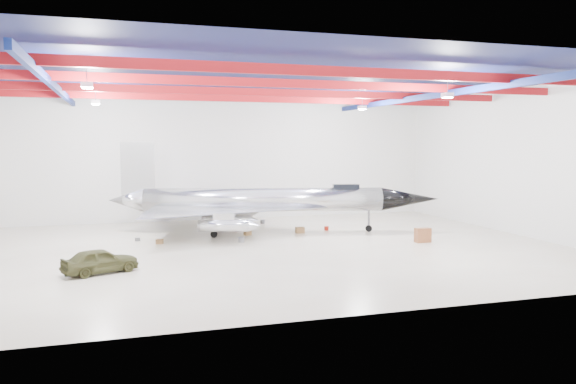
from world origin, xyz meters
name	(u,v)px	position (x,y,z in m)	size (l,w,h in m)	color
floor	(258,249)	(0.00, 0.00, 0.00)	(40.00, 40.00, 0.00)	#BCAC96
wall_back	(218,158)	(0.00, 15.00, 5.50)	(40.00, 40.00, 0.00)	silver
wall_right	(518,162)	(20.00, 0.00, 5.50)	(30.00, 30.00, 0.00)	silver
ceiling	(258,78)	(0.00, 0.00, 11.00)	(40.00, 40.00, 0.00)	#0A0F38
ceiling_structure	(258,89)	(0.00, 0.00, 10.32)	(39.50, 29.50, 1.08)	maroon
jet_aircraft	(263,203)	(1.97, 6.45, 2.28)	(25.09, 17.71, 6.95)	silver
jeep	(100,261)	(-9.69, -4.25, 0.67)	(1.58, 3.94, 1.34)	#3C3D1E
desk	(423,235)	(11.50, -1.02, 0.50)	(1.09, 0.54, 1.00)	brown
crate_ply	(160,242)	(-6.05, 3.71, 0.16)	(0.45, 0.36, 0.32)	olive
toolbox_red	(233,225)	(0.21, 9.64, 0.17)	(0.50, 0.40, 0.35)	maroon
engine_drum	(241,240)	(-0.56, 2.70, 0.19)	(0.41, 0.41, 0.37)	#59595B
parts_bin	(300,230)	(4.61, 5.33, 0.23)	(0.64, 0.51, 0.45)	olive
crate_small	(137,239)	(-7.46, 5.31, 0.12)	(0.34, 0.27, 0.24)	#59595B
tool_chest	(326,228)	(7.03, 5.98, 0.16)	(0.36, 0.36, 0.32)	maroon
oil_barrel	(248,233)	(0.52, 5.46, 0.17)	(0.49, 0.39, 0.34)	olive
spares_box	(263,222)	(3.09, 10.98, 0.17)	(0.38, 0.38, 0.34)	#59595B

